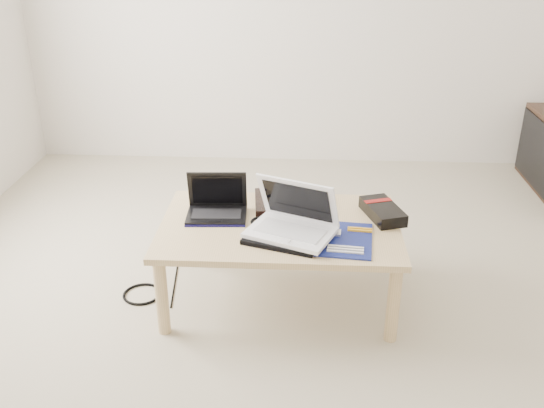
# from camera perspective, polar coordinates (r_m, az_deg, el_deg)

# --- Properties ---
(ground) EXTENTS (4.00, 4.00, 0.00)m
(ground) POSITION_cam_1_polar(r_m,az_deg,el_deg) (2.89, 2.37, -10.11)
(ground) COLOR #B6AA93
(ground) RESTS_ON ground
(coffee_table) EXTENTS (1.10, 0.70, 0.40)m
(coffee_table) POSITION_cam_1_polar(r_m,az_deg,el_deg) (2.81, 0.73, -2.79)
(coffee_table) COLOR tan
(coffee_table) RESTS_ON ground
(book) EXTENTS (0.35, 0.30, 0.03)m
(book) POSITION_cam_1_polar(r_m,az_deg,el_deg) (2.97, 1.56, 0.21)
(book) COLOR black
(book) RESTS_ON coffee_table
(netbook) EXTENTS (0.29, 0.22, 0.20)m
(netbook) POSITION_cam_1_polar(r_m,az_deg,el_deg) (2.87, -5.21, -0.26)
(netbook) COLOR black
(netbook) RESTS_ON coffee_table
(tablet) EXTENTS (0.26, 0.20, 0.01)m
(tablet) POSITION_cam_1_polar(r_m,az_deg,el_deg) (2.83, 1.65, -1.29)
(tablet) COLOR black
(tablet) RESTS_ON coffee_table
(remote) EXTENTS (0.09, 0.25, 0.02)m
(remote) POSITION_cam_1_polar(r_m,az_deg,el_deg) (2.89, 3.08, -0.72)
(remote) COLOR silver
(remote) RESTS_ON coffee_table
(neoprene_sleeve) EXTENTS (0.38, 0.33, 0.02)m
(neoprene_sleeve) POSITION_cam_1_polar(r_m,az_deg,el_deg) (2.66, 1.21, -3.12)
(neoprene_sleeve) COLOR black
(neoprene_sleeve) RESTS_ON coffee_table
(white_laptop) EXTENTS (0.43, 0.38, 0.25)m
(white_laptop) POSITION_cam_1_polar(r_m,az_deg,el_deg) (2.66, 1.98, -1.63)
(white_laptop) COLOR white
(white_laptop) RESTS_ON neoprene_sleeve
(motherboard) EXTENTS (0.30, 0.36, 0.02)m
(motherboard) POSITION_cam_1_polar(r_m,az_deg,el_deg) (2.67, 6.59, -3.31)
(motherboard) COLOR #0C1351
(motherboard) RESTS_ON coffee_table
(gpu_box) EXTENTS (0.21, 0.29, 0.06)m
(gpu_box) POSITION_cam_1_polar(r_m,az_deg,el_deg) (2.89, 10.37, -0.67)
(gpu_box) COLOR black
(gpu_box) RESTS_ON coffee_table
(cable_coil) EXTENTS (0.13, 0.13, 0.01)m
(cable_coil) POSITION_cam_1_polar(r_m,az_deg,el_deg) (2.79, -0.90, -1.70)
(cable_coil) COLOR black
(cable_coil) RESTS_ON coffee_table
(floor_cable_coil) EXTENTS (0.24, 0.24, 0.01)m
(floor_cable_coil) POSITION_cam_1_polar(r_m,az_deg,el_deg) (3.07, -12.13, -8.29)
(floor_cable_coil) COLOR black
(floor_cable_coil) RESTS_ON ground
(floor_cable_trail) EXTENTS (0.05, 0.38, 0.01)m
(floor_cable_trail) POSITION_cam_1_polar(r_m,az_deg,el_deg) (3.11, -9.18, -7.59)
(floor_cable_trail) COLOR black
(floor_cable_trail) RESTS_ON ground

